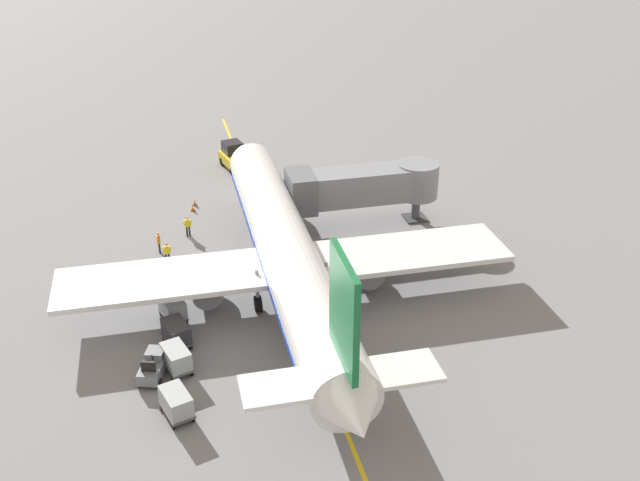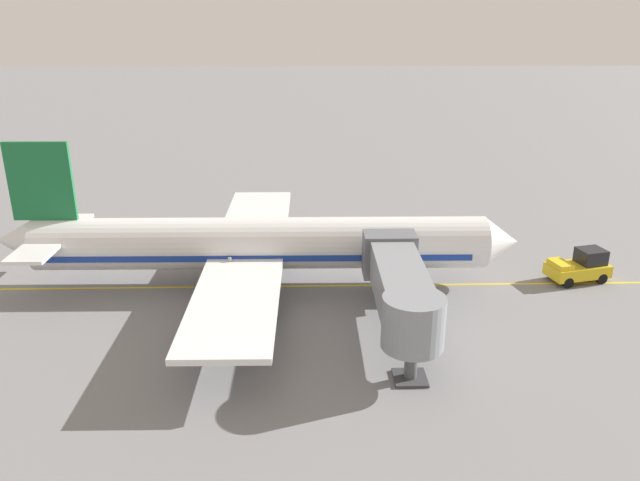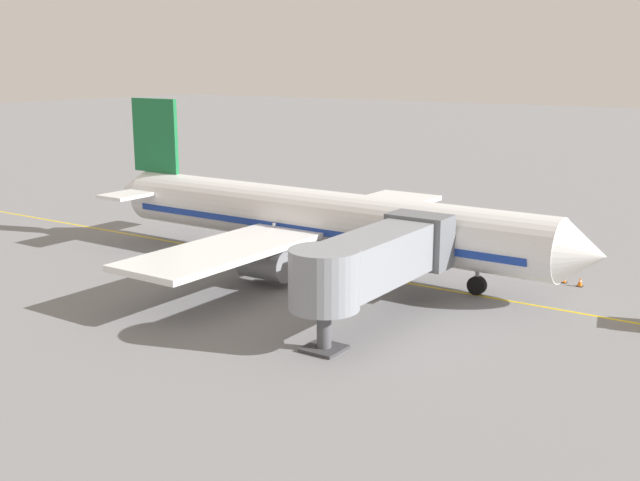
{
  "view_description": "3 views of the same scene",
  "coord_description": "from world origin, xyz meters",
  "views": [
    {
      "loc": [
        -8.16,
        -41.04,
        26.4
      ],
      "look_at": [
        2.05,
        1.13,
        3.74
      ],
      "focal_mm": 40.92,
      "sensor_mm": 36.0,
      "label": 1
    },
    {
      "loc": [
        41.0,
        4.41,
        18.69
      ],
      "look_at": [
        0.38,
        5.42,
        3.68
      ],
      "focal_mm": 34.55,
      "sensor_mm": 36.0,
      "label": 2
    },
    {
      "loc": [
        41.04,
        29.15,
        13.34
      ],
      "look_at": [
        2.39,
        3.08,
        2.52
      ],
      "focal_mm": 43.48,
      "sensor_mm": 36.0,
      "label": 3
    }
  ],
  "objects": [
    {
      "name": "baggage_cart_tail_end",
      "position": [
        -8.46,
        -9.87,
        0.95
      ],
      "size": [
        1.89,
        2.97,
        1.58
      ],
      "color": "#4C4C51",
      "rests_on": "ground"
    },
    {
      "name": "pushback_tractor",
      "position": [
        -0.55,
        24.7,
        1.1
      ],
      "size": [
        3.15,
        4.79,
        2.4
      ],
      "color": "gold",
      "rests_on": "ground"
    },
    {
      "name": "parked_airliner",
      "position": [
        -0.27,
        0.97,
        3.19
      ],
      "size": [
        30.05,
        37.23,
        10.63
      ],
      "color": "white",
      "rests_on": "ground"
    },
    {
      "name": "ground_plane",
      "position": [
        0.0,
        0.0,
        0.0
      ],
      "size": [
        400.0,
        400.0,
        0.0
      ],
      "primitive_type": "plane",
      "color": "slate"
    },
    {
      "name": "baggage_cart_front",
      "position": [
        -8.09,
        -0.5,
        0.95
      ],
      "size": [
        1.89,
        2.97,
        1.58
      ],
      "color": "#4C4C51",
      "rests_on": "ground"
    },
    {
      "name": "ground_crew_wing_walker",
      "position": [
        -8.02,
        7.17,
        0.95
      ],
      "size": [
        0.73,
        0.28,
        1.69
      ],
      "color": "#232328",
      "rests_on": "ground"
    },
    {
      "name": "ground_crew_marshaller",
      "position": [
        -6.2,
        11.26,
        0.95
      ],
      "size": [
        0.72,
        0.24,
        1.69
      ],
      "color": "#232328",
      "rests_on": "ground"
    },
    {
      "name": "jet_bridge",
      "position": [
        7.75,
        10.02,
        3.45
      ],
      "size": [
        12.34,
        3.5,
        4.98
      ],
      "color": "gray",
      "rests_on": "ground"
    },
    {
      "name": "gate_lead_in_line",
      "position": [
        0.0,
        0.0,
        0.0
      ],
      "size": [
        0.24,
        80.0,
        0.01
      ],
      "primitive_type": "cube",
      "color": "gold",
      "rests_on": "ground"
    },
    {
      "name": "ground_crew_loader",
      "position": [
        -8.53,
        9.06,
        0.95
      ],
      "size": [
        0.25,
        0.73,
        1.69
      ],
      "color": "#232328",
      "rests_on": "ground"
    },
    {
      "name": "baggage_tug_lead",
      "position": [
        -9.53,
        -6.13,
        0.71
      ],
      "size": [
        1.94,
        2.75,
        1.62
      ],
      "color": "slate",
      "rests_on": "ground"
    },
    {
      "name": "safety_cone_nose_right",
      "position": [
        -5.47,
        15.93,
        0.29
      ],
      "size": [
        0.36,
        0.36,
        0.59
      ],
      "color": "black",
      "rests_on": "ground"
    },
    {
      "name": "safety_cone_nose_left",
      "position": [
        -5.21,
        16.99,
        0.29
      ],
      "size": [
        0.36,
        0.36,
        0.59
      ],
      "color": "black",
      "rests_on": "ground"
    },
    {
      "name": "baggage_cart_third_in_train",
      "position": [
        -8.2,
        -5.92,
        0.95
      ],
      "size": [
        1.89,
        2.97,
        1.58
      ],
      "color": "#4C4C51",
      "rests_on": "ground"
    },
    {
      "name": "baggage_cart_second_in_train",
      "position": [
        -8.03,
        -3.3,
        0.95
      ],
      "size": [
        1.89,
        2.97,
        1.58
      ],
      "color": "#4C4C51",
      "rests_on": "ground"
    }
  ]
}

